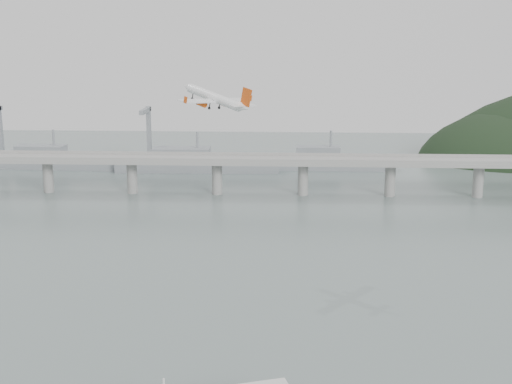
{
  "coord_description": "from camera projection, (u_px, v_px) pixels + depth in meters",
  "views": [
    {
      "loc": [
        12.13,
        -187.29,
        93.78
      ],
      "look_at": [
        0.0,
        55.0,
        36.0
      ],
      "focal_mm": 48.0,
      "sensor_mm": 36.0,
      "label": 1
    }
  ],
  "objects": [
    {
      "name": "ground",
      "position": [
        247.0,
        352.0,
        204.29
      ],
      "size": [
        900.0,
        900.0,
        0.0
      ],
      "primitive_type": "plane",
      "color": "slate",
      "rests_on": "ground"
    },
    {
      "name": "bridge",
      "position": [
        267.0,
        165.0,
        394.57
      ],
      "size": [
        800.0,
        22.0,
        23.9
      ],
      "color": "gray",
      "rests_on": "ground"
    },
    {
      "name": "distant_fleet",
      "position": [
        45.0,
        161.0,
        467.95
      ],
      "size": [
        453.0,
        60.9,
        40.0
      ],
      "color": "slate",
      "rests_on": "ground"
    },
    {
      "name": "airliner",
      "position": [
        216.0,
        98.0,
        257.69
      ],
      "size": [
        31.17,
        29.31,
        10.19
      ],
      "rotation": [
        0.05,
        -0.2,
        2.43
      ],
      "color": "white",
      "rests_on": "ground"
    }
  ]
}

